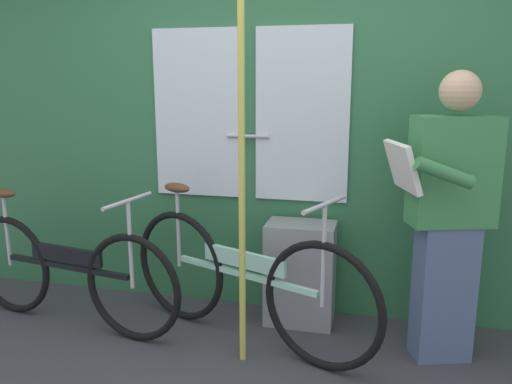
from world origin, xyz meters
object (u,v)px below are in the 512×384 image
Objects in this scene: bicycle_near_door at (67,272)px; passenger_reading_newspaper at (448,214)px; trash_bin_by_wall at (300,273)px; bicycle_leaning_behind at (243,280)px; handrail_pole at (242,159)px.

bicycle_near_door is 1.03× the size of passenger_reading_newspaper.
bicycle_near_door reaches higher than trash_bin_by_wall.
bicycle_near_door is 1.14m from bicycle_leaning_behind.
passenger_reading_newspaper is at bearing -16.71° from trash_bin_by_wall.
bicycle_near_door is 1.43m from handrail_pole.
bicycle_leaning_behind is 1.22m from passenger_reading_newspaper.
bicycle_leaning_behind is at bearing -131.70° from trash_bin_by_wall.
handrail_pole is at bearing -2.91° from passenger_reading_newspaper.
bicycle_near_door is 0.72× the size of handrail_pole.
handrail_pole reaches higher than bicycle_leaning_behind.
handrail_pole is at bearing -53.24° from bicycle_leaning_behind.
handrail_pole reaches higher than passenger_reading_newspaper.
bicycle_near_door is at bearing -14.43° from passenger_reading_newspaper.
bicycle_near_door is at bearing -154.72° from bicycle_leaning_behind.
bicycle_leaning_behind is (1.14, 0.07, 0.03)m from bicycle_near_door.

